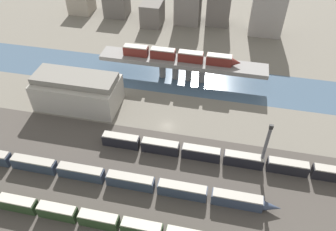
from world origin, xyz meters
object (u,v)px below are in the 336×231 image
Objects in this scene: train_on_bridge at (180,55)px; signal_tower at (265,147)px; train_yard_mid at (111,178)px; train_yard_far at (248,161)px; train_yard_near at (42,209)px; warehouse_building at (77,91)px.

signal_tower reaches higher than train_on_bridge.
train_yard_mid is 38.27m from train_yard_far.
train_yard_near is 59.39m from signal_tower.
train_on_bridge is at bearing 35.47° from warehouse_building.
train_on_bridge is 0.49× the size of train_yard_far.
train_yard_mid reaches higher than train_yard_near.
warehouse_building is (-57.48, 15.77, 3.64)m from train_yard_far.
warehouse_building is (-8.24, 41.90, 3.75)m from train_yard_near.
train_on_bridge is 0.49× the size of train_yard_mid.
train_on_bridge reaches higher than warehouse_building.
train_yard_far is at bearing -54.89° from train_on_bridge.
train_yard_mid is at bearing -159.10° from train_yard_far.
signal_tower is at bearing 19.32° from train_yard_mid.
train_yard_near is at bearing -109.52° from train_on_bridge.
train_yard_far is at bearing -177.42° from signal_tower.
train_yard_far is 7.11m from signal_tower.
signal_tower is at bearing -51.23° from train_on_bridge.
train_yard_far is 3.13× the size of warehouse_building.
train_yard_near is at bearing -152.04° from train_yard_far.
train_on_bridge reaches higher than train_yard_far.
train_yard_far is 59.71m from warehouse_building.
train_yard_far is at bearing 20.90° from train_yard_mid.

